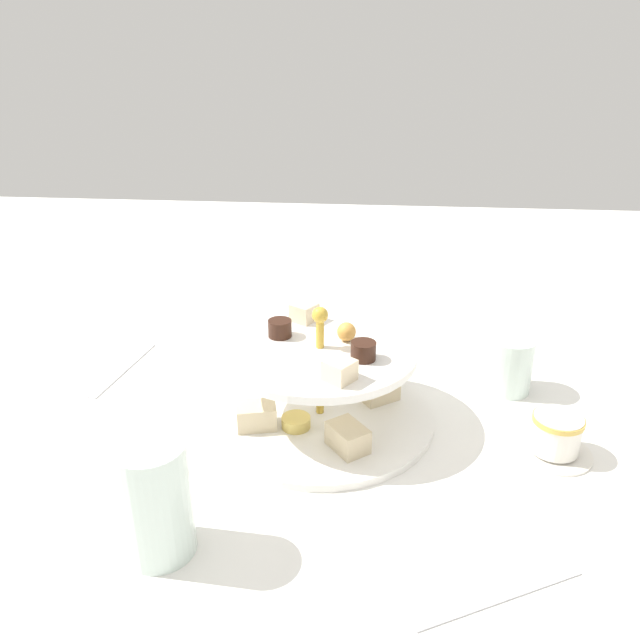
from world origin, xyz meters
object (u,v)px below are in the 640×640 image
tiered_serving_stand (320,388)px  teacup_with_saucer (556,436)px  butter_knife_left (124,369)px  water_glass_short_left (509,364)px  water_glass_tall_right (155,499)px  butter_knife_right (499,595)px

tiered_serving_stand → teacup_with_saucer: 0.29m
tiered_serving_stand → butter_knife_left: tiered_serving_stand is taller
tiered_serving_stand → butter_knife_left: (-0.10, -0.31, -0.04)m
water_glass_short_left → teacup_with_saucer: (0.15, 0.03, -0.02)m
water_glass_short_left → teacup_with_saucer: bearing=11.0°
water_glass_tall_right → teacup_with_saucer: (-0.19, 0.41, -0.04)m
water_glass_short_left → butter_knife_left: (-0.00, -0.56, -0.04)m
butter_knife_right → butter_knife_left: bearing=116.4°
butter_knife_left → butter_knife_right: 0.61m
water_glass_tall_right → butter_knife_right: size_ratio=0.70×
water_glass_short_left → butter_knife_left: water_glass_short_left is taller
water_glass_tall_right → teacup_with_saucer: bearing=115.0°
water_glass_short_left → butter_knife_left: bearing=-90.3°
water_glass_tall_right → water_glass_short_left: bearing=131.5°
water_glass_short_left → butter_knife_right: size_ratio=0.46×
tiered_serving_stand → butter_knife_right: 0.32m
water_glass_short_left → butter_knife_right: 0.37m
tiered_serving_stand → butter_knife_right: size_ratio=1.72×
water_glass_tall_right → water_glass_short_left: (-0.34, 0.38, -0.02)m
water_glass_tall_right → teacup_with_saucer: water_glass_tall_right is taller
tiered_serving_stand → teacup_with_saucer: bearing=80.5°
tiered_serving_stand → butter_knife_left: size_ratio=1.72×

